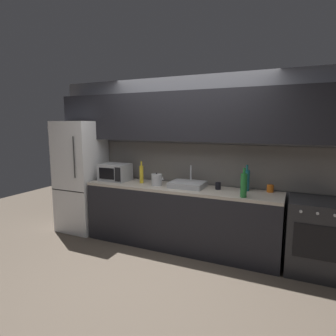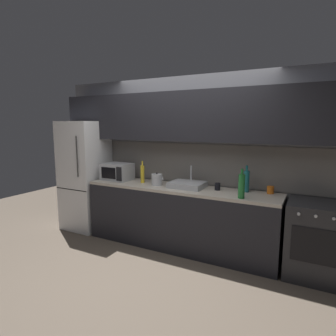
{
  "view_description": "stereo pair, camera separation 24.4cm",
  "coord_description": "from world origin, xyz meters",
  "px_view_note": "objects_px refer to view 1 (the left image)",
  "views": [
    {
      "loc": [
        1.51,
        -2.79,
        1.79
      ],
      "look_at": [
        -0.18,
        0.9,
        1.16
      ],
      "focal_mm": 30.37,
      "sensor_mm": 36.0,
      "label": 1
    },
    {
      "loc": [
        1.73,
        -2.69,
        1.79
      ],
      "look_at": [
        -0.18,
        0.9,
        1.16
      ],
      "focal_mm": 30.37,
      "sensor_mm": 36.0,
      "label": 2
    }
  ],
  "objects_px": {
    "kettle": "(157,180)",
    "wine_bottle_green": "(244,185)",
    "wine_bottle_yellow": "(141,174)",
    "oven_range": "(314,237)",
    "mug_dark": "(218,186)",
    "refrigerator": "(81,176)",
    "microwave": "(115,172)",
    "wine_bottle_teal": "(247,180)",
    "mug_orange": "(270,189)"
  },
  "relations": [
    {
      "from": "mug_dark",
      "to": "kettle",
      "type": "bearing_deg",
      "value": -172.72
    },
    {
      "from": "wine_bottle_green",
      "to": "wine_bottle_teal",
      "type": "xyz_separation_m",
      "value": [
        -0.02,
        0.36,
        -0.01
      ]
    },
    {
      "from": "microwave",
      "to": "mug_dark",
      "type": "height_order",
      "value": "microwave"
    },
    {
      "from": "oven_range",
      "to": "mug_orange",
      "type": "height_order",
      "value": "mug_orange"
    },
    {
      "from": "oven_range",
      "to": "kettle",
      "type": "bearing_deg",
      "value": -179.01
    },
    {
      "from": "refrigerator",
      "to": "mug_dark",
      "type": "xyz_separation_m",
      "value": [
        2.34,
        0.08,
        0.03
      ]
    },
    {
      "from": "kettle",
      "to": "wine_bottle_green",
      "type": "relative_size",
      "value": 0.53
    },
    {
      "from": "microwave",
      "to": "mug_dark",
      "type": "distance_m",
      "value": 1.66
    },
    {
      "from": "refrigerator",
      "to": "mug_dark",
      "type": "distance_m",
      "value": 2.34
    },
    {
      "from": "wine_bottle_yellow",
      "to": "wine_bottle_green",
      "type": "bearing_deg",
      "value": -8.12
    },
    {
      "from": "wine_bottle_green",
      "to": "mug_dark",
      "type": "height_order",
      "value": "wine_bottle_green"
    },
    {
      "from": "kettle",
      "to": "wine_bottle_green",
      "type": "bearing_deg",
      "value": -7.55
    },
    {
      "from": "refrigerator",
      "to": "oven_range",
      "type": "relative_size",
      "value": 2.04
    },
    {
      "from": "oven_range",
      "to": "microwave",
      "type": "xyz_separation_m",
      "value": [
        -2.87,
        0.02,
        0.58
      ]
    },
    {
      "from": "mug_dark",
      "to": "wine_bottle_teal",
      "type": "bearing_deg",
      "value": 11.88
    },
    {
      "from": "oven_range",
      "to": "wine_bottle_yellow",
      "type": "xyz_separation_m",
      "value": [
        -2.38,
        0.02,
        0.59
      ]
    },
    {
      "from": "refrigerator",
      "to": "kettle",
      "type": "relative_size",
      "value": 9.6
    },
    {
      "from": "refrigerator",
      "to": "wine_bottle_teal",
      "type": "relative_size",
      "value": 5.2
    },
    {
      "from": "oven_range",
      "to": "wine_bottle_green",
      "type": "xyz_separation_m",
      "value": [
        -0.82,
        -0.21,
        0.6
      ]
    },
    {
      "from": "wine_bottle_yellow",
      "to": "mug_dark",
      "type": "relative_size",
      "value": 3.39
    },
    {
      "from": "refrigerator",
      "to": "mug_dark",
      "type": "relative_size",
      "value": 18.61
    },
    {
      "from": "wine_bottle_teal",
      "to": "wine_bottle_green",
      "type": "bearing_deg",
      "value": -86.27
    },
    {
      "from": "oven_range",
      "to": "microwave",
      "type": "height_order",
      "value": "microwave"
    },
    {
      "from": "wine_bottle_yellow",
      "to": "refrigerator",
      "type": "bearing_deg",
      "value": -179.19
    },
    {
      "from": "microwave",
      "to": "kettle",
      "type": "relative_size",
      "value": 2.4
    },
    {
      "from": "wine_bottle_teal",
      "to": "mug_dark",
      "type": "xyz_separation_m",
      "value": [
        -0.37,
        -0.08,
        -0.1
      ]
    },
    {
      "from": "wine_bottle_green",
      "to": "mug_orange",
      "type": "distance_m",
      "value": 0.51
    },
    {
      "from": "refrigerator",
      "to": "microwave",
      "type": "relative_size",
      "value": 4.0
    },
    {
      "from": "microwave",
      "to": "mug_orange",
      "type": "xyz_separation_m",
      "value": [
        2.33,
        0.19,
        -0.09
      ]
    },
    {
      "from": "microwave",
      "to": "mug_orange",
      "type": "relative_size",
      "value": 4.76
    },
    {
      "from": "oven_range",
      "to": "microwave",
      "type": "bearing_deg",
      "value": 179.61
    },
    {
      "from": "kettle",
      "to": "microwave",
      "type": "bearing_deg",
      "value": 175.86
    },
    {
      "from": "oven_range",
      "to": "kettle",
      "type": "distance_m",
      "value": 2.16
    },
    {
      "from": "refrigerator",
      "to": "wine_bottle_yellow",
      "type": "xyz_separation_m",
      "value": [
        1.16,
        0.02,
        0.12
      ]
    },
    {
      "from": "microwave",
      "to": "mug_dark",
      "type": "relative_size",
      "value": 4.65
    },
    {
      "from": "kettle",
      "to": "wine_bottle_yellow",
      "type": "xyz_separation_m",
      "value": [
        -0.29,
        0.05,
        0.05
      ]
    },
    {
      "from": "refrigerator",
      "to": "wine_bottle_green",
      "type": "xyz_separation_m",
      "value": [
        2.73,
        -0.21,
        0.13
      ]
    },
    {
      "from": "refrigerator",
      "to": "oven_range",
      "type": "xyz_separation_m",
      "value": [
        3.55,
        -0.0,
        -0.47
      ]
    },
    {
      "from": "oven_range",
      "to": "wine_bottle_yellow",
      "type": "bearing_deg",
      "value": 179.57
    },
    {
      "from": "wine_bottle_teal",
      "to": "wine_bottle_yellow",
      "type": "height_order",
      "value": "wine_bottle_teal"
    },
    {
      "from": "kettle",
      "to": "oven_range",
      "type": "bearing_deg",
      "value": 0.99
    },
    {
      "from": "refrigerator",
      "to": "mug_dark",
      "type": "bearing_deg",
      "value": 1.86
    },
    {
      "from": "oven_range",
      "to": "wine_bottle_green",
      "type": "bearing_deg",
      "value": -165.81
    },
    {
      "from": "wine_bottle_green",
      "to": "mug_orange",
      "type": "relative_size",
      "value": 3.77
    },
    {
      "from": "oven_range",
      "to": "mug_orange",
      "type": "distance_m",
      "value": 0.76
    },
    {
      "from": "wine_bottle_yellow",
      "to": "mug_orange",
      "type": "xyz_separation_m",
      "value": [
        1.85,
        0.19,
        -0.09
      ]
    },
    {
      "from": "refrigerator",
      "to": "oven_range",
      "type": "distance_m",
      "value": 3.58
    },
    {
      "from": "wine_bottle_yellow",
      "to": "wine_bottle_teal",
      "type": "bearing_deg",
      "value": 5.08
    },
    {
      "from": "wine_bottle_green",
      "to": "wine_bottle_teal",
      "type": "height_order",
      "value": "wine_bottle_green"
    },
    {
      "from": "mug_dark",
      "to": "microwave",
      "type": "bearing_deg",
      "value": -178.01
    }
  ]
}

